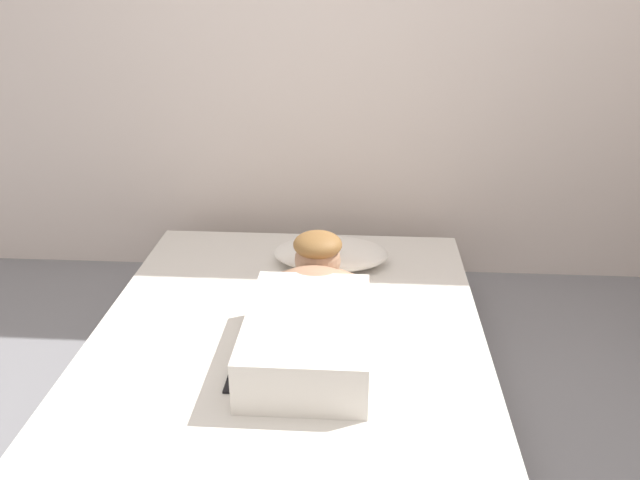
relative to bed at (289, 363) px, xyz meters
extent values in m
cube|color=silver|center=(0.24, 1.19, 1.11)|extent=(4.12, 0.10, 2.50)
cube|color=#4C4742|center=(0.00, 0.00, -0.08)|extent=(1.51, 1.93, 0.11)
cube|color=silver|center=(0.00, 0.00, 0.06)|extent=(1.47, 1.87, 0.17)
ellipsoid|color=white|center=(0.13, 0.59, 0.20)|extent=(0.52, 0.32, 0.11)
cube|color=silver|center=(0.09, -0.19, 0.23)|extent=(0.42, 0.64, 0.18)
ellipsoid|color=tan|center=(0.09, 0.15, 0.25)|extent=(0.32, 0.20, 0.16)
sphere|color=tan|center=(0.09, 0.31, 0.29)|extent=(0.19, 0.19, 0.19)
ellipsoid|color=olive|center=(0.09, 0.31, 0.36)|extent=(0.20, 0.20, 0.10)
cylinder|color=tan|center=(-0.01, 0.29, 0.22)|extent=(0.23, 0.07, 0.14)
cylinder|color=tan|center=(0.19, 0.29, 0.22)|extent=(0.23, 0.07, 0.14)
cylinder|color=white|center=(0.19, 0.31, 0.18)|extent=(0.09, 0.09, 0.07)
torus|color=white|center=(0.24, 0.31, 0.18)|extent=(0.05, 0.01, 0.05)
cube|color=black|center=(-0.14, -0.33, 0.15)|extent=(0.07, 0.14, 0.01)
camera|label=1|loc=(0.26, -2.12, 1.44)|focal=36.94mm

